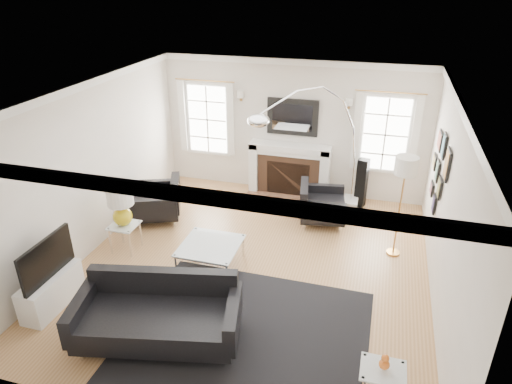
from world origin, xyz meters
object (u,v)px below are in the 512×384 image
(fireplace, at_px, (289,170))
(coffee_table, at_px, (210,247))
(armchair_right, at_px, (320,205))
(gourd_lamp, at_px, (121,204))
(arc_floor_lamp, at_px, (310,149))
(armchair_left, at_px, (160,202))
(sofa, at_px, (159,314))

(fireplace, xyz_separation_m, coffee_table, (-0.63, -2.98, -0.17))
(armchair_right, relative_size, gourd_lamp, 1.52)
(fireplace, relative_size, gourd_lamp, 2.48)
(coffee_table, bearing_deg, arc_floor_lamp, 58.47)
(armchair_left, distance_m, arc_floor_lamp, 3.00)
(fireplace, xyz_separation_m, armchair_left, (-2.14, -1.75, -0.18))
(arc_floor_lamp, bearing_deg, armchair_right, -4.42)
(sofa, bearing_deg, arc_floor_lamp, 70.77)
(sofa, height_order, coffee_table, sofa)
(sofa, height_order, armchair_right, sofa)
(coffee_table, xyz_separation_m, arc_floor_lamp, (1.21, 1.96, 1.06))
(sofa, distance_m, coffee_table, 1.67)
(gourd_lamp, bearing_deg, coffee_table, -2.50)
(sofa, bearing_deg, armchair_right, 67.33)
(armchair_left, distance_m, coffee_table, 1.94)
(coffee_table, relative_size, gourd_lamp, 1.34)
(fireplace, bearing_deg, sofa, -98.50)
(sofa, bearing_deg, armchair_left, 116.50)
(fireplace, height_order, arc_floor_lamp, arc_floor_lamp)
(sofa, distance_m, armchair_right, 3.91)
(fireplace, relative_size, armchair_left, 1.39)
(fireplace, xyz_separation_m, arc_floor_lamp, (0.57, -1.02, 0.89))
(armchair_left, relative_size, coffee_table, 1.33)
(sofa, xyz_separation_m, armchair_left, (-1.44, 2.90, -0.00))
(armchair_right, relative_size, coffee_table, 1.14)
(sofa, height_order, gourd_lamp, gourd_lamp)
(armchair_left, distance_m, gourd_lamp, 1.27)
(fireplace, bearing_deg, coffee_table, -102.01)
(armchair_right, bearing_deg, gourd_lamp, -148.09)
(armchair_left, height_order, coffee_table, armchair_left)
(sofa, relative_size, armchair_left, 1.83)
(coffee_table, xyz_separation_m, gourd_lamp, (-1.57, 0.07, 0.51))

